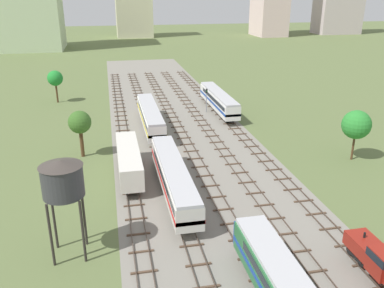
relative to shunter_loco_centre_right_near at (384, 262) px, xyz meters
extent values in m
plane|color=#5B6B3D|center=(-9.75, 32.73, -2.01)|extent=(480.00, 480.00, 0.00)
cube|color=gray|center=(-9.75, 32.73, -2.01)|extent=(23.50, 176.00, 0.01)
cube|color=#47382D|center=(-20.22, 33.73, -1.80)|extent=(0.07, 126.00, 0.15)
cube|color=#47382D|center=(-18.79, 33.73, -1.80)|extent=(0.07, 126.00, 0.15)
cube|color=brown|center=(-19.50, 5.23, -1.94)|extent=(2.40, 0.22, 0.14)
cube|color=brown|center=(-19.50, 8.23, -1.94)|extent=(2.40, 0.22, 0.14)
cube|color=brown|center=(-19.50, 11.23, -1.94)|extent=(2.40, 0.22, 0.14)
cube|color=brown|center=(-19.50, 14.23, -1.94)|extent=(2.40, 0.22, 0.14)
cube|color=brown|center=(-19.50, 17.23, -1.94)|extent=(2.40, 0.22, 0.14)
cube|color=brown|center=(-19.50, 20.23, -1.94)|extent=(2.40, 0.22, 0.14)
cube|color=brown|center=(-19.50, 23.23, -1.94)|extent=(2.40, 0.22, 0.14)
cube|color=brown|center=(-19.50, 26.23, -1.94)|extent=(2.40, 0.22, 0.14)
cube|color=brown|center=(-19.50, 29.23, -1.94)|extent=(2.40, 0.22, 0.14)
cube|color=brown|center=(-19.50, 32.23, -1.94)|extent=(2.40, 0.22, 0.14)
cube|color=brown|center=(-19.50, 35.23, -1.94)|extent=(2.40, 0.22, 0.14)
cube|color=brown|center=(-19.50, 38.23, -1.94)|extent=(2.40, 0.22, 0.14)
cube|color=brown|center=(-19.50, 41.23, -1.94)|extent=(2.40, 0.22, 0.14)
cube|color=brown|center=(-19.50, 44.23, -1.94)|extent=(2.40, 0.22, 0.14)
cube|color=brown|center=(-19.50, 47.23, -1.94)|extent=(2.40, 0.22, 0.14)
cube|color=brown|center=(-19.50, 50.23, -1.94)|extent=(2.40, 0.22, 0.14)
cube|color=brown|center=(-19.50, 53.23, -1.94)|extent=(2.40, 0.22, 0.14)
cube|color=brown|center=(-19.50, 56.23, -1.94)|extent=(2.40, 0.22, 0.14)
cube|color=brown|center=(-19.50, 59.23, -1.94)|extent=(2.40, 0.22, 0.14)
cube|color=brown|center=(-19.50, 62.23, -1.94)|extent=(2.40, 0.22, 0.14)
cube|color=brown|center=(-19.50, 65.23, -1.94)|extent=(2.40, 0.22, 0.14)
cube|color=brown|center=(-19.50, 68.23, -1.94)|extent=(2.40, 0.22, 0.14)
cube|color=brown|center=(-19.50, 71.23, -1.94)|extent=(2.40, 0.22, 0.14)
cube|color=brown|center=(-19.50, 74.23, -1.94)|extent=(2.40, 0.22, 0.14)
cube|color=brown|center=(-19.50, 77.23, -1.94)|extent=(2.40, 0.22, 0.14)
cube|color=brown|center=(-19.50, 80.23, -1.94)|extent=(2.40, 0.22, 0.14)
cube|color=brown|center=(-19.50, 83.23, -1.94)|extent=(2.40, 0.22, 0.14)
cube|color=brown|center=(-19.50, 86.23, -1.94)|extent=(2.40, 0.22, 0.14)
cube|color=brown|center=(-19.50, 89.23, -1.94)|extent=(2.40, 0.22, 0.14)
cube|color=brown|center=(-19.50, 92.23, -1.94)|extent=(2.40, 0.22, 0.14)
cube|color=brown|center=(-19.50, 95.23, -1.94)|extent=(2.40, 0.22, 0.14)
cube|color=#47382D|center=(-15.35, 33.73, -1.80)|extent=(0.07, 126.00, 0.15)
cube|color=#47382D|center=(-13.91, 33.73, -1.80)|extent=(0.07, 126.00, 0.15)
cube|color=brown|center=(-14.63, 2.23, -1.94)|extent=(2.40, 0.22, 0.14)
cube|color=brown|center=(-14.63, 5.23, -1.94)|extent=(2.40, 0.22, 0.14)
cube|color=brown|center=(-14.63, 8.23, -1.94)|extent=(2.40, 0.22, 0.14)
cube|color=brown|center=(-14.63, 11.23, -1.94)|extent=(2.40, 0.22, 0.14)
cube|color=brown|center=(-14.63, 14.23, -1.94)|extent=(2.40, 0.22, 0.14)
cube|color=brown|center=(-14.63, 17.23, -1.94)|extent=(2.40, 0.22, 0.14)
cube|color=brown|center=(-14.63, 20.23, -1.94)|extent=(2.40, 0.22, 0.14)
cube|color=brown|center=(-14.63, 23.23, -1.94)|extent=(2.40, 0.22, 0.14)
cube|color=brown|center=(-14.63, 26.23, -1.94)|extent=(2.40, 0.22, 0.14)
cube|color=brown|center=(-14.63, 29.23, -1.94)|extent=(2.40, 0.22, 0.14)
cube|color=brown|center=(-14.63, 32.23, -1.94)|extent=(2.40, 0.22, 0.14)
cube|color=brown|center=(-14.63, 35.23, -1.94)|extent=(2.40, 0.22, 0.14)
cube|color=brown|center=(-14.63, 38.23, -1.94)|extent=(2.40, 0.22, 0.14)
cube|color=brown|center=(-14.63, 41.23, -1.94)|extent=(2.40, 0.22, 0.14)
cube|color=brown|center=(-14.63, 44.23, -1.94)|extent=(2.40, 0.22, 0.14)
cube|color=brown|center=(-14.63, 47.23, -1.94)|extent=(2.40, 0.22, 0.14)
cube|color=brown|center=(-14.63, 50.23, -1.94)|extent=(2.40, 0.22, 0.14)
cube|color=brown|center=(-14.63, 53.23, -1.94)|extent=(2.40, 0.22, 0.14)
cube|color=brown|center=(-14.63, 56.23, -1.94)|extent=(2.40, 0.22, 0.14)
cube|color=brown|center=(-14.63, 59.23, -1.94)|extent=(2.40, 0.22, 0.14)
cube|color=brown|center=(-14.63, 62.23, -1.94)|extent=(2.40, 0.22, 0.14)
cube|color=brown|center=(-14.63, 65.23, -1.94)|extent=(2.40, 0.22, 0.14)
cube|color=brown|center=(-14.63, 68.23, -1.94)|extent=(2.40, 0.22, 0.14)
cube|color=brown|center=(-14.63, 71.23, -1.94)|extent=(2.40, 0.22, 0.14)
cube|color=brown|center=(-14.63, 74.23, -1.94)|extent=(2.40, 0.22, 0.14)
cube|color=brown|center=(-14.63, 77.23, -1.94)|extent=(2.40, 0.22, 0.14)
cube|color=brown|center=(-14.63, 80.23, -1.94)|extent=(2.40, 0.22, 0.14)
cube|color=brown|center=(-14.63, 83.23, -1.94)|extent=(2.40, 0.22, 0.14)
cube|color=brown|center=(-14.63, 86.23, -1.94)|extent=(2.40, 0.22, 0.14)
cube|color=brown|center=(-14.63, 89.23, -1.94)|extent=(2.40, 0.22, 0.14)
cube|color=brown|center=(-14.63, 92.23, -1.94)|extent=(2.40, 0.22, 0.14)
cube|color=brown|center=(-14.63, 95.23, -1.94)|extent=(2.40, 0.22, 0.14)
cube|color=#47382D|center=(-10.47, 33.73, -1.80)|extent=(0.07, 126.00, 0.15)
cube|color=#47382D|center=(-9.03, 33.73, -1.80)|extent=(0.07, 126.00, 0.15)
cube|color=brown|center=(-9.75, 2.23, -1.94)|extent=(2.40, 0.22, 0.14)
cube|color=brown|center=(-9.75, 5.23, -1.94)|extent=(2.40, 0.22, 0.14)
cube|color=brown|center=(-9.75, 8.23, -1.94)|extent=(2.40, 0.22, 0.14)
cube|color=brown|center=(-9.75, 11.23, -1.94)|extent=(2.40, 0.22, 0.14)
cube|color=brown|center=(-9.75, 14.23, -1.94)|extent=(2.40, 0.22, 0.14)
cube|color=brown|center=(-9.75, 17.23, -1.94)|extent=(2.40, 0.22, 0.14)
cube|color=brown|center=(-9.75, 20.23, -1.94)|extent=(2.40, 0.22, 0.14)
cube|color=brown|center=(-9.75, 23.23, -1.94)|extent=(2.40, 0.22, 0.14)
cube|color=brown|center=(-9.75, 26.23, -1.94)|extent=(2.40, 0.22, 0.14)
cube|color=brown|center=(-9.75, 29.23, -1.94)|extent=(2.40, 0.22, 0.14)
cube|color=brown|center=(-9.75, 32.23, -1.94)|extent=(2.40, 0.22, 0.14)
cube|color=brown|center=(-9.75, 35.23, -1.94)|extent=(2.40, 0.22, 0.14)
cube|color=brown|center=(-9.75, 38.23, -1.94)|extent=(2.40, 0.22, 0.14)
cube|color=brown|center=(-9.75, 41.23, -1.94)|extent=(2.40, 0.22, 0.14)
cube|color=brown|center=(-9.75, 44.23, -1.94)|extent=(2.40, 0.22, 0.14)
cube|color=brown|center=(-9.75, 47.23, -1.94)|extent=(2.40, 0.22, 0.14)
cube|color=brown|center=(-9.75, 50.23, -1.94)|extent=(2.40, 0.22, 0.14)
cube|color=brown|center=(-9.75, 53.23, -1.94)|extent=(2.40, 0.22, 0.14)
cube|color=brown|center=(-9.75, 56.23, -1.94)|extent=(2.40, 0.22, 0.14)
cube|color=brown|center=(-9.75, 59.23, -1.94)|extent=(2.40, 0.22, 0.14)
cube|color=brown|center=(-9.75, 62.23, -1.94)|extent=(2.40, 0.22, 0.14)
cube|color=brown|center=(-9.75, 65.23, -1.94)|extent=(2.40, 0.22, 0.14)
cube|color=brown|center=(-9.75, 68.23, -1.94)|extent=(2.40, 0.22, 0.14)
cube|color=brown|center=(-9.75, 71.23, -1.94)|extent=(2.40, 0.22, 0.14)
cube|color=brown|center=(-9.75, 74.23, -1.94)|extent=(2.40, 0.22, 0.14)
cube|color=brown|center=(-9.75, 77.23, -1.94)|extent=(2.40, 0.22, 0.14)
cube|color=brown|center=(-9.75, 80.23, -1.94)|extent=(2.40, 0.22, 0.14)
cube|color=brown|center=(-9.75, 83.23, -1.94)|extent=(2.40, 0.22, 0.14)
cube|color=brown|center=(-9.75, 86.23, -1.94)|extent=(2.40, 0.22, 0.14)
cube|color=brown|center=(-9.75, 89.23, -1.94)|extent=(2.40, 0.22, 0.14)
cube|color=brown|center=(-9.75, 92.23, -1.94)|extent=(2.40, 0.22, 0.14)
cube|color=brown|center=(-9.75, 95.23, -1.94)|extent=(2.40, 0.22, 0.14)
cube|color=#47382D|center=(-5.59, 33.73, -1.80)|extent=(0.07, 126.00, 0.15)
cube|color=#47382D|center=(-4.16, 33.73, -1.80)|extent=(0.07, 126.00, 0.15)
cube|color=brown|center=(-4.88, 2.23, -1.94)|extent=(2.40, 0.22, 0.14)
cube|color=brown|center=(-4.88, 5.23, -1.94)|extent=(2.40, 0.22, 0.14)
cube|color=brown|center=(-4.88, 8.23, -1.94)|extent=(2.40, 0.22, 0.14)
cube|color=brown|center=(-4.88, 11.23, -1.94)|extent=(2.40, 0.22, 0.14)
cube|color=brown|center=(-4.88, 14.23, -1.94)|extent=(2.40, 0.22, 0.14)
cube|color=brown|center=(-4.88, 17.23, -1.94)|extent=(2.40, 0.22, 0.14)
cube|color=brown|center=(-4.88, 20.23, -1.94)|extent=(2.40, 0.22, 0.14)
cube|color=brown|center=(-4.88, 23.23, -1.94)|extent=(2.40, 0.22, 0.14)
cube|color=brown|center=(-4.88, 26.23, -1.94)|extent=(2.40, 0.22, 0.14)
cube|color=brown|center=(-4.88, 29.23, -1.94)|extent=(2.40, 0.22, 0.14)
cube|color=brown|center=(-4.88, 32.23, -1.94)|extent=(2.40, 0.22, 0.14)
cube|color=brown|center=(-4.88, 35.23, -1.94)|extent=(2.40, 0.22, 0.14)
cube|color=brown|center=(-4.88, 38.23, -1.94)|extent=(2.40, 0.22, 0.14)
cube|color=brown|center=(-4.88, 41.23, -1.94)|extent=(2.40, 0.22, 0.14)
cube|color=brown|center=(-4.88, 44.23, -1.94)|extent=(2.40, 0.22, 0.14)
cube|color=brown|center=(-4.88, 47.23, -1.94)|extent=(2.40, 0.22, 0.14)
cube|color=brown|center=(-4.88, 50.23, -1.94)|extent=(2.40, 0.22, 0.14)
cube|color=brown|center=(-4.88, 53.23, -1.94)|extent=(2.40, 0.22, 0.14)
cube|color=brown|center=(-4.88, 56.23, -1.94)|extent=(2.40, 0.22, 0.14)
cube|color=brown|center=(-4.88, 59.23, -1.94)|extent=(2.40, 0.22, 0.14)
cube|color=brown|center=(-4.88, 62.23, -1.94)|extent=(2.40, 0.22, 0.14)
cube|color=brown|center=(-4.88, 65.23, -1.94)|extent=(2.40, 0.22, 0.14)
cube|color=brown|center=(-4.88, 68.23, -1.94)|extent=(2.40, 0.22, 0.14)
cube|color=brown|center=(-4.88, 71.23, -1.94)|extent=(2.40, 0.22, 0.14)
cube|color=brown|center=(-4.88, 74.23, -1.94)|extent=(2.40, 0.22, 0.14)
cube|color=brown|center=(-4.88, 77.23, -1.94)|extent=(2.40, 0.22, 0.14)
cube|color=brown|center=(-4.88, 80.23, -1.94)|extent=(2.40, 0.22, 0.14)
cube|color=brown|center=(-4.88, 83.23, -1.94)|extent=(2.40, 0.22, 0.14)
cube|color=brown|center=(-4.88, 86.23, -1.94)|extent=(2.40, 0.22, 0.14)
cube|color=brown|center=(-4.88, 89.23, -1.94)|extent=(2.40, 0.22, 0.14)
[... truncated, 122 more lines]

